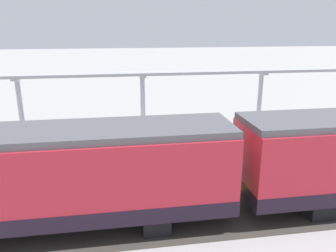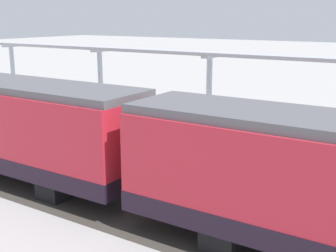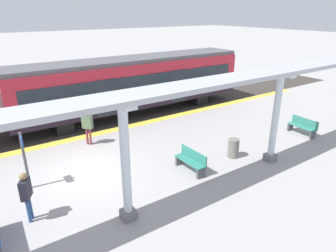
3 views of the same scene
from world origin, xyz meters
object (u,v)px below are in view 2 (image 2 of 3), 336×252
at_px(canopy_pillar_fifth, 13,74).
at_px(bench_far_end, 42,105).
at_px(passenger_waiting_near_edge, 113,137).
at_px(passenger_by_the_benches, 244,127).
at_px(canopy_pillar_fourth, 101,83).
at_px(bench_extra_slot, 135,121).
at_px(canopy_pillar_third, 209,95).
at_px(platform_info_sign, 216,129).
at_px(bench_near_end, 271,141).
at_px(trash_bin, 103,115).

relative_size(canopy_pillar_fifth, bench_far_end, 2.53).
xyz_separation_m(canopy_pillar_fifth, passenger_waiting_near_edge, (-6.04, -13.42, -0.87)).
distance_m(canopy_pillar_fifth, passenger_by_the_benches, 17.06).
xyz_separation_m(canopy_pillar_fourth, bench_extra_slot, (-1.26, -3.37, -1.50)).
xyz_separation_m(canopy_pillar_third, bench_extra_slot, (-1.26, 3.51, -1.50)).
height_order(canopy_pillar_fifth, bench_extra_slot, canopy_pillar_fifth).
bearing_deg(bench_extra_slot, platform_info_sign, -112.09).
relative_size(bench_near_end, bench_far_end, 1.00).
bearing_deg(canopy_pillar_third, bench_far_end, 95.15).
relative_size(canopy_pillar_third, trash_bin, 4.47).
distance_m(bench_extra_slot, trash_bin, 2.28).
bearing_deg(passenger_by_the_benches, platform_info_sign, 169.98).
bearing_deg(bench_far_end, passenger_by_the_benches, -92.88).
bearing_deg(canopy_pillar_third, canopy_pillar_fifth, 90.00).
bearing_deg(platform_info_sign, bench_near_end, -29.07).
distance_m(bench_extra_slot, passenger_waiting_near_edge, 5.44).
distance_m(canopy_pillar_third, bench_near_end, 4.04).
distance_m(canopy_pillar_third, canopy_pillar_fourth, 6.88).
distance_m(canopy_pillar_fourth, passenger_waiting_near_edge, 8.48).
bearing_deg(passenger_by_the_benches, passenger_waiting_near_edge, 141.26).
distance_m(trash_bin, passenger_waiting_near_edge, 6.89).
bearing_deg(bench_near_end, trash_bin, 90.36).
distance_m(canopy_pillar_fourth, bench_far_end, 4.23).
relative_size(platform_info_sign, passenger_waiting_near_edge, 1.29).
height_order(bench_extra_slot, passenger_waiting_near_edge, passenger_waiting_near_edge).
bearing_deg(passenger_waiting_near_edge, bench_near_end, -42.75).
height_order(platform_info_sign, passenger_by_the_benches, platform_info_sign).
bearing_deg(trash_bin, passenger_waiting_near_edge, -135.55).
relative_size(canopy_pillar_third, bench_extra_slot, 2.53).
bearing_deg(bench_far_end, canopy_pillar_fifth, 75.36).
relative_size(canopy_pillar_third, passenger_by_the_benches, 2.29).
height_order(canopy_pillar_third, passenger_waiting_near_edge, canopy_pillar_third).
bearing_deg(bench_near_end, bench_far_end, 89.50).
bearing_deg(canopy_pillar_fifth, canopy_pillar_fourth, -90.00).
distance_m(bench_near_end, bench_extra_slot, 7.10).
relative_size(canopy_pillar_fifth, passenger_waiting_near_edge, 2.24).
height_order(canopy_pillar_fifth, passenger_by_the_benches, canopy_pillar_fifth).
xyz_separation_m(canopy_pillar_third, passenger_by_the_benches, (-1.63, -2.55, -0.90)).
xyz_separation_m(bench_far_end, passenger_waiting_near_edge, (-5.08, -9.73, 0.63)).
relative_size(canopy_pillar_third, canopy_pillar_fifth, 1.00).
bearing_deg(bench_extra_slot, passenger_by_the_benches, -93.49).
distance_m(canopy_pillar_fifth, passenger_waiting_near_edge, 14.75).
distance_m(bench_near_end, bench_far_end, 14.31).
bearing_deg(bench_extra_slot, canopy_pillar_fourth, 69.42).
height_order(canopy_pillar_fourth, passenger_by_the_benches, canopy_pillar_fourth).
bearing_deg(canopy_pillar_fifth, trash_bin, -97.58).
distance_m(canopy_pillar_fourth, passenger_by_the_benches, 9.61).
distance_m(canopy_pillar_fifth, platform_info_sign, 17.01).
bearing_deg(passenger_waiting_near_edge, trash_bin, 44.45).
distance_m(bench_near_end, trash_bin, 9.38).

